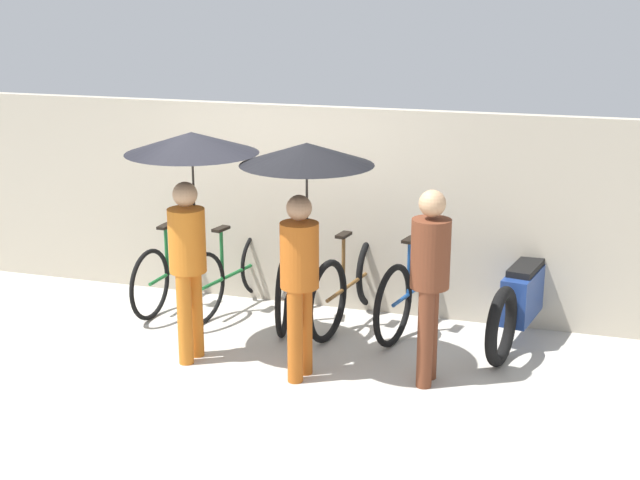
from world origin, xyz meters
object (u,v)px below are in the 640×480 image
parked_bicycle_4 (416,288)px  motorcycle (524,297)px  pedestrian_leading (191,176)px  pedestrian_center (305,190)px  parked_bicycle_0 (177,267)px  parked_bicycle_3 (352,283)px  parked_bicycle_2 (290,279)px  parked_bicycle_1 (233,272)px  pedestrian_trailing (430,273)px

parked_bicycle_4 → motorcycle: (1.01, 0.04, 0.00)m
parked_bicycle_4 → pedestrian_leading: 2.46m
parked_bicycle_4 → pedestrian_leading: pedestrian_leading is taller
parked_bicycle_4 → pedestrian_center: (-0.69, -1.33, 1.20)m
parked_bicycle_0 → parked_bicycle_3: parked_bicycle_3 is taller
pedestrian_center → parked_bicycle_2: bearing=123.0°
parked_bicycle_2 → motorcycle: size_ratio=0.83×
pedestrian_center → motorcycle: 2.48m
pedestrian_leading → motorcycle: (2.73, 1.29, -1.23)m
parked_bicycle_1 → pedestrian_leading: 1.76m
pedestrian_center → pedestrian_trailing: bearing=15.3°
parked_bicycle_1 → parked_bicycle_2: bearing=-82.5°
parked_bicycle_3 → parked_bicycle_4: 0.63m
parked_bicycle_1 → parked_bicycle_4: 1.88m
parked_bicycle_2 → motorcycle: 2.27m
parked_bicycle_1 → motorcycle: parked_bicycle_1 is taller
pedestrian_trailing → parked_bicycle_1: bearing=154.2°
parked_bicycle_1 → pedestrian_center: size_ratio=0.87×
parked_bicycle_0 → parked_bicycle_1: (0.63, 0.00, 0.01)m
pedestrian_leading → parked_bicycle_0: bearing=128.7°
pedestrian_trailing → parked_bicycle_4: bearing=107.8°
parked_bicycle_0 → pedestrian_leading: 1.93m
parked_bicycle_1 → pedestrian_leading: (0.16, -1.23, 1.25)m
parked_bicycle_0 → parked_bicycle_1: size_ratio=1.03×
parked_bicycle_3 → parked_bicycle_1: bearing=97.8°
parked_bicycle_1 → pedestrian_trailing: pedestrian_trailing is taller
parked_bicycle_0 → parked_bicycle_2: parked_bicycle_2 is taller
pedestrian_center → motorcycle: pedestrian_center is taller
parked_bicycle_2 → motorcycle: bearing=-99.1°
parked_bicycle_1 → parked_bicycle_4: parked_bicycle_1 is taller
parked_bicycle_4 → pedestrian_center: 1.92m
parked_bicycle_1 → parked_bicycle_2: parked_bicycle_1 is taller
parked_bicycle_0 → parked_bicycle_4: parked_bicycle_4 is taller
parked_bicycle_3 → motorcycle: 1.64m
pedestrian_center → motorcycle: size_ratio=0.94×
parked_bicycle_4 → parked_bicycle_3: bearing=106.7°
parked_bicycle_4 → pedestrian_center: pedestrian_center is taller
pedestrian_center → parked_bicycle_0: bearing=152.9°
parked_bicycle_1 → pedestrian_center: pedestrian_center is taller
parked_bicycle_3 → parked_bicycle_4: bearing=-76.2°
parked_bicycle_3 → pedestrian_center: (-0.06, -1.27, 1.20)m
parked_bicycle_3 → motorcycle: bearing=-77.7°
parked_bicycle_1 → pedestrian_trailing: size_ratio=1.05×
parked_bicycle_0 → pedestrian_trailing: (2.85, -1.18, 0.59)m
motorcycle → parked_bicycle_1: bearing=101.6°
parked_bicycle_1 → parked_bicycle_3: (1.25, -0.03, 0.02)m
parked_bicycle_0 → pedestrian_leading: (0.79, -1.23, 1.26)m
parked_bicycle_2 → pedestrian_trailing: (1.59, -1.13, 0.58)m
parked_bicycle_3 → motorcycle: (1.64, 0.09, 0.00)m
parked_bicycle_3 → pedestrian_trailing: (0.96, -1.15, 0.56)m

